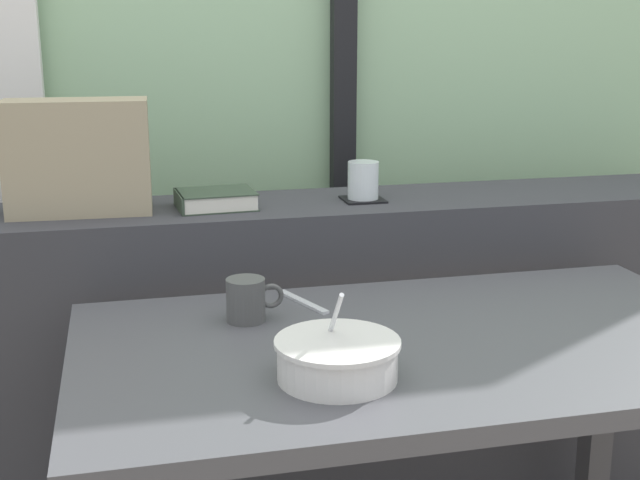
# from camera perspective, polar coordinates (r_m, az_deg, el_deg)

# --- Properties ---
(window_divider_post) EXTENTS (0.07, 0.05, 2.60)m
(window_divider_post) POSITION_cam_1_polar(r_m,az_deg,el_deg) (2.54, 1.63, 15.19)
(window_divider_post) COLOR black
(window_divider_post) RESTS_ON ground
(dark_console_ledge) EXTENTS (2.80, 0.33, 0.84)m
(dark_console_ledge) POSITION_cam_1_polar(r_m,az_deg,el_deg) (2.19, -0.07, -8.23)
(dark_console_ledge) COLOR #38383D
(dark_console_ledge) RESTS_ON ground
(breakfast_table) EXTENTS (1.26, 0.70, 0.71)m
(breakfast_table) POSITION_cam_1_polar(r_m,az_deg,el_deg) (1.60, 6.73, -10.07)
(breakfast_table) COLOR #414145
(breakfast_table) RESTS_ON ground
(coaster_square) EXTENTS (0.10, 0.10, 0.00)m
(coaster_square) POSITION_cam_1_polar(r_m,az_deg,el_deg) (2.07, 2.94, 2.78)
(coaster_square) COLOR black
(coaster_square) RESTS_ON dark_console_ledge
(juice_glass) EXTENTS (0.08, 0.08, 0.09)m
(juice_glass) POSITION_cam_1_polar(r_m,az_deg,el_deg) (2.07, 2.96, 4.00)
(juice_glass) COLOR white
(juice_glass) RESTS_ON coaster_square
(closed_book) EXTENTS (0.19, 0.16, 0.04)m
(closed_book) POSITION_cam_1_polar(r_m,az_deg,el_deg) (2.00, -7.17, 2.76)
(closed_book) COLOR #334233
(closed_book) RESTS_ON dark_console_ledge
(throw_pillow) EXTENTS (0.33, 0.15, 0.26)m
(throw_pillow) POSITION_cam_1_polar(r_m,az_deg,el_deg) (1.99, -16.17, 5.45)
(throw_pillow) COLOR tan
(throw_pillow) RESTS_ON dark_console_ledge
(soup_bowl) EXTENTS (0.21, 0.21, 0.15)m
(soup_bowl) POSITION_cam_1_polar(r_m,az_deg,el_deg) (1.37, 1.19, -8.12)
(soup_bowl) COLOR silver
(soup_bowl) RESTS_ON breakfast_table
(fork_utensil) EXTENTS (0.08, 0.16, 0.01)m
(fork_utensil) POSITION_cam_1_polar(r_m,az_deg,el_deg) (1.74, -1.18, -4.23)
(fork_utensil) COLOR silver
(fork_utensil) RESTS_ON breakfast_table
(ceramic_mug) EXTENTS (0.11, 0.08, 0.08)m
(ceramic_mug) POSITION_cam_1_polar(r_m,az_deg,el_deg) (1.63, -5.00, -4.08)
(ceramic_mug) COLOR #4C4C4C
(ceramic_mug) RESTS_ON breakfast_table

